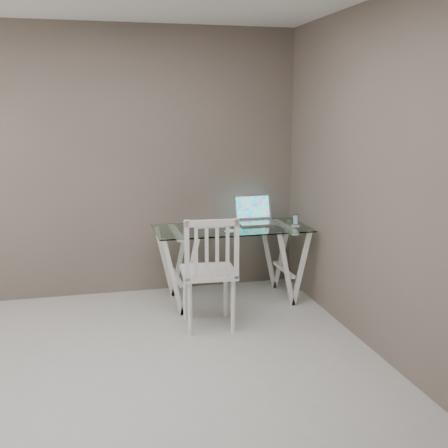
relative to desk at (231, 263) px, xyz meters
name	(u,v)px	position (x,y,z in m)	size (l,w,h in m)	color
room	(100,139)	(-1.26, -1.70, 1.33)	(4.50, 4.52, 2.71)	#B1AEAA
desk	(231,263)	(0.00, 0.00, 0.00)	(1.50, 0.70, 0.75)	silver
chair	(210,268)	(-0.37, -0.68, 0.17)	(0.49, 0.49, 1.00)	white
laptop	(255,216)	(0.30, 0.19, 0.43)	(0.39, 0.35, 0.27)	silver
keyboard	(209,227)	(-0.21, 0.05, 0.37)	(0.31, 0.13, 0.01)	silver
mouse	(230,231)	(-0.07, -0.22, 0.38)	(0.11, 0.07, 0.04)	white
phone_dock	(295,223)	(0.63, -0.10, 0.39)	(0.06, 0.06, 0.12)	white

